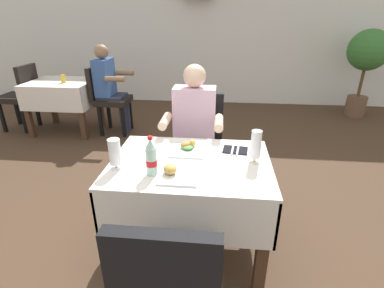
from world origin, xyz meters
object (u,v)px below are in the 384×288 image
(plate_far_diner, at_px, (188,148))
(background_dining_table, at_px, (63,94))
(napkin_cutlery_set, at_px, (235,150))
(potted_plant_corner, at_px, (367,57))
(background_table_tumbler, at_px, (63,79))
(main_dining_table, at_px, (191,185))
(seated_diner_far, at_px, (194,130))
(beer_glass_left, at_px, (115,153))
(plate_near_camera, at_px, (175,173))
(cola_bottle_primary, at_px, (151,158))
(background_chair_right, at_px, (107,96))
(chair_near_camera_side, at_px, (172,283))
(background_chair_left, at_px, (21,94))
(chair_far_diner_seat, at_px, (199,141))
(background_patron, at_px, (109,85))
(beer_glass_middle, at_px, (256,147))

(plate_far_diner, distance_m, background_dining_table, 2.96)
(napkin_cutlery_set, distance_m, potted_plant_corner, 3.95)
(napkin_cutlery_set, bearing_deg, background_table_tumbler, 139.27)
(main_dining_table, height_order, potted_plant_corner, potted_plant_corner)
(seated_diner_far, bearing_deg, main_dining_table, -86.44)
(plate_far_diner, distance_m, napkin_cutlery_set, 0.34)
(main_dining_table, relative_size, beer_glass_left, 5.29)
(potted_plant_corner, bearing_deg, main_dining_table, -126.14)
(plate_near_camera, xyz_separation_m, cola_bottle_primary, (-0.14, 0.01, 0.09))
(main_dining_table, relative_size, background_chair_right, 1.08)
(plate_far_diner, bearing_deg, chair_near_camera_side, -87.74)
(beer_glass_left, relative_size, background_chair_left, 0.20)
(chair_far_diner_seat, xyz_separation_m, background_chair_right, (-1.45, 1.49, 0.00))
(seated_diner_far, bearing_deg, background_dining_table, 142.17)
(background_dining_table, bearing_deg, chair_near_camera_side, -55.38)
(main_dining_table, relative_size, chair_near_camera_side, 1.08)
(main_dining_table, xyz_separation_m, cola_bottle_primary, (-0.21, -0.19, 0.29))
(chair_far_diner_seat, relative_size, chair_near_camera_side, 1.00)
(plate_far_diner, xyz_separation_m, cola_bottle_primary, (-0.17, -0.36, 0.09))
(beer_glass_left, bearing_deg, main_dining_table, 17.33)
(chair_far_diner_seat, relative_size, cola_bottle_primary, 3.94)
(plate_near_camera, bearing_deg, chair_far_diner_seat, 85.70)
(plate_near_camera, height_order, background_patron, background_patron)
(background_patron, height_order, potted_plant_corner, potted_plant_corner)
(beer_glass_middle, bearing_deg, background_table_tumbler, 138.37)
(beer_glass_left, distance_m, potted_plant_corner, 4.66)
(chair_far_diner_seat, bearing_deg, cola_bottle_primary, -102.38)
(background_chair_left, bearing_deg, background_chair_right, 0.00)
(chair_near_camera_side, relative_size, background_chair_right, 1.00)
(cola_bottle_primary, xyz_separation_m, background_table_tumbler, (-1.81, 2.38, -0.05))
(napkin_cutlery_set, bearing_deg, background_dining_table, 139.18)
(background_table_tumbler, bearing_deg, background_chair_left, 173.71)
(seated_diner_far, height_order, cola_bottle_primary, seated_diner_far)
(main_dining_table, bearing_deg, potted_plant_corner, 53.86)
(background_patron, bearing_deg, background_table_tumbler, -172.45)
(background_chair_right, bearing_deg, background_patron, 0.00)
(chair_far_diner_seat, distance_m, beer_glass_left, 1.06)
(background_patron, bearing_deg, seated_diner_far, -49.81)
(beer_glass_left, bearing_deg, beer_glass_middle, 11.10)
(seated_diner_far, bearing_deg, background_chair_right, 131.20)
(plate_far_diner, xyz_separation_m, background_chair_left, (-2.73, 2.10, -0.21))
(chair_near_camera_side, relative_size, plate_near_camera, 4.17)
(chair_near_camera_side, distance_m, plate_far_diner, 0.97)
(background_patron, bearing_deg, chair_far_diner_seat, -46.94)
(beer_glass_middle, xyz_separation_m, background_patron, (-1.81, 2.24, -0.15))
(background_dining_table, height_order, background_chair_right, background_chair_right)
(beer_glass_middle, xyz_separation_m, background_dining_table, (-2.52, 2.24, -0.30))
(plate_near_camera, bearing_deg, main_dining_table, 69.11)
(beer_glass_middle, relative_size, background_patron, 0.17)
(background_dining_table, relative_size, background_chair_left, 0.93)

